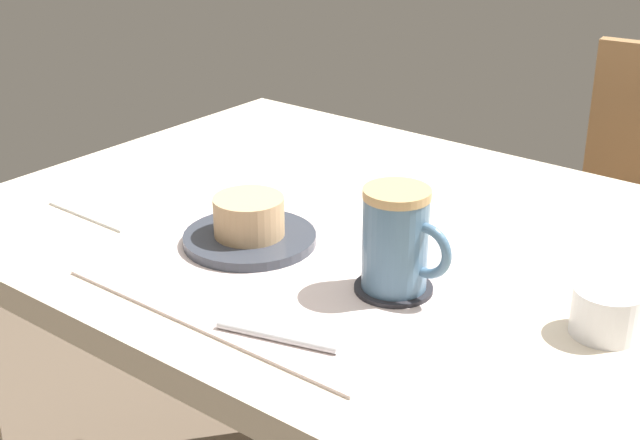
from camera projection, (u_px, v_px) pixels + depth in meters
name	position (u px, v px, depth m)	size (l,w,h in m)	color
dining_table	(364.00, 292.00, 1.17)	(1.02, 0.74, 0.72)	beige
placemat	(299.00, 269.00, 1.03)	(0.40, 0.34, 0.00)	silver
pastry_plate	(250.00, 239.00, 1.09)	(0.16, 0.16, 0.01)	#333842
pastry	(249.00, 216.00, 1.08)	(0.09, 0.09, 0.05)	tan
coffee_coaster	(393.00, 288.00, 0.98)	(0.09, 0.09, 0.01)	#232328
coffee_mug	(397.00, 239.00, 0.95)	(0.11, 0.07, 0.11)	slate
teaspoon	(276.00, 337.00, 0.88)	(0.01, 0.01, 0.13)	silver
paper_napkin	(128.00, 200.00, 1.22)	(0.15, 0.15, 0.00)	white
sugar_bowl	(606.00, 312.00, 0.89)	(0.07, 0.07, 0.05)	white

